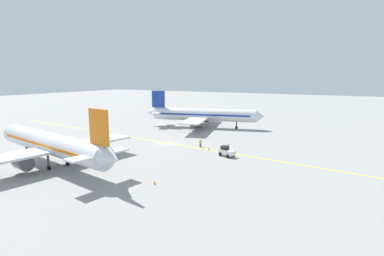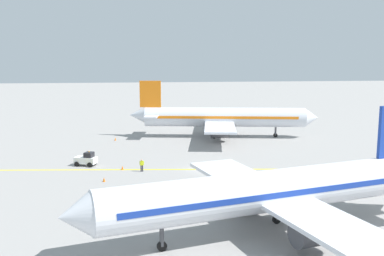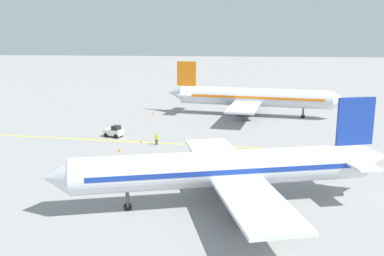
# 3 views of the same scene
# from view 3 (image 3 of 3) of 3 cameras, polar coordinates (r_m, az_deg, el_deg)

# --- Properties ---
(ground_plane) EXTENTS (400.00, 400.00, 0.00)m
(ground_plane) POSITION_cam_3_polar(r_m,az_deg,el_deg) (67.93, 2.61, -2.27)
(ground_plane) COLOR gray
(apron_yellow_centreline) EXTENTS (13.00, 119.38, 0.01)m
(apron_yellow_centreline) POSITION_cam_3_polar(r_m,az_deg,el_deg) (67.92, 2.61, -2.27)
(apron_yellow_centreline) COLOR yellow
(apron_yellow_centreline) RESTS_ON ground
(airplane_at_gate) EXTENTS (28.47, 35.45, 10.60)m
(airplane_at_gate) POSITION_cam_3_polar(r_m,az_deg,el_deg) (90.58, 7.65, 3.86)
(airplane_at_gate) COLOR silver
(airplane_at_gate) RESTS_ON ground
(airplane_adjacent_stand) EXTENTS (28.39, 35.02, 10.60)m
(airplane_adjacent_stand) POSITION_cam_3_polar(r_m,az_deg,el_deg) (45.36, 4.53, -5.20)
(airplane_adjacent_stand) COLOR silver
(airplane_adjacent_stand) RESTS_ON ground
(baggage_tug_white) EXTENTS (2.56, 3.33, 2.11)m
(baggage_tug_white) POSITION_cam_3_polar(r_m,az_deg,el_deg) (74.02, -9.89, -0.46)
(baggage_tug_white) COLOR white
(baggage_tug_white) RESTS_ON ground
(ground_crew_worker) EXTENTS (0.23, 0.58, 1.68)m
(ground_crew_worker) POSITION_cam_3_polar(r_m,az_deg,el_deg) (68.48, -4.54, -1.39)
(ground_crew_worker) COLOR #23232D
(ground_crew_worker) RESTS_ON ground
(traffic_cone_near_nose) EXTENTS (0.32, 0.32, 0.55)m
(traffic_cone_near_nose) POSITION_cam_3_polar(r_m,az_deg,el_deg) (56.02, 3.10, -5.31)
(traffic_cone_near_nose) COLOR orange
(traffic_cone_near_nose) RESTS_ON ground
(traffic_cone_mid_apron) EXTENTS (0.32, 0.32, 0.55)m
(traffic_cone_mid_apron) POSITION_cam_3_polar(r_m,az_deg,el_deg) (91.23, -5.00, 1.80)
(traffic_cone_mid_apron) COLOR orange
(traffic_cone_mid_apron) RESTS_ON ground
(traffic_cone_by_wingtip) EXTENTS (0.32, 0.32, 0.55)m
(traffic_cone_by_wingtip) POSITION_cam_3_polar(r_m,az_deg,el_deg) (65.49, -9.18, -2.76)
(traffic_cone_by_wingtip) COLOR orange
(traffic_cone_by_wingtip) RESTS_ON ground
(traffic_cone_far_edge) EXTENTS (0.32, 0.32, 0.55)m
(traffic_cone_far_edge) POSITION_cam_3_polar(r_m,az_deg,el_deg) (70.33, -6.45, -1.58)
(traffic_cone_far_edge) COLOR orange
(traffic_cone_far_edge) RESTS_ON ground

